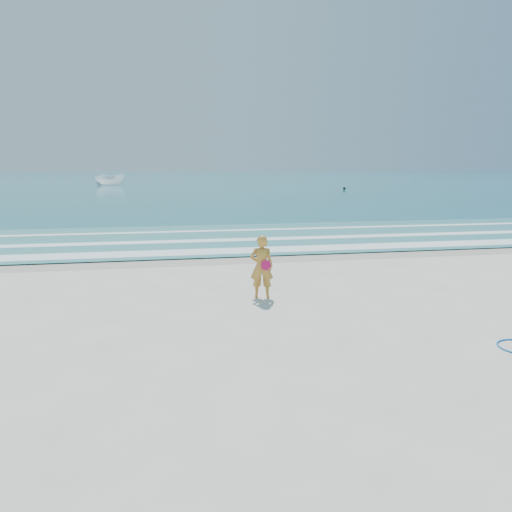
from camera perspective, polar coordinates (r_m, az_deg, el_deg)
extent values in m
plane|color=silver|center=(10.32, -0.09, -9.67)|extent=(400.00, 400.00, 0.00)
cube|color=#B2A893|center=(18.94, -5.12, -0.31)|extent=(400.00, 2.40, 0.00)
cube|color=#19727F|center=(114.58, -9.94, 8.67)|extent=(400.00, 190.00, 0.04)
cube|color=#59B7AD|center=(23.84, -6.31, 2.03)|extent=(400.00, 10.00, 0.01)
cube|color=white|center=(20.20, -5.49, 0.52)|extent=(400.00, 1.40, 0.01)
cube|color=white|center=(23.05, -6.16, 1.75)|extent=(400.00, 0.90, 0.01)
cube|color=white|center=(26.31, -6.74, 2.84)|extent=(400.00, 0.60, 0.01)
imported|color=white|center=(84.03, -16.29, 8.43)|extent=(5.29, 3.27, 1.92)
sphere|color=black|center=(68.13, 10.06, 7.62)|extent=(0.37, 0.37, 0.37)
imported|color=#C6842E|center=(13.30, 0.64, -1.22)|extent=(0.69, 0.54, 1.70)
cylinder|color=#D91357|center=(13.13, 1.14, -1.06)|extent=(0.27, 0.08, 0.27)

